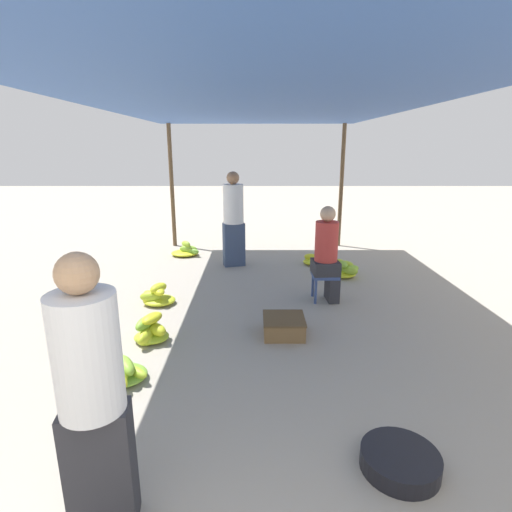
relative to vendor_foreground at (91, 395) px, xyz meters
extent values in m
cylinder|color=brown|center=(-0.88, 6.38, 0.42)|extent=(0.08, 0.08, 2.44)
cylinder|color=brown|center=(2.54, 6.38, 0.42)|extent=(0.08, 0.08, 2.44)
cube|color=#33569E|center=(0.83, 3.10, 1.66)|extent=(3.82, 6.96, 0.04)
cube|color=#2D2D33|center=(0.00, 0.00, -0.44)|extent=(0.36, 0.23, 0.71)
cylinder|color=white|center=(0.00, 0.00, 0.23)|extent=(0.37, 0.37, 0.62)
sphere|color=tan|center=(0.00, 0.00, 0.64)|extent=(0.20, 0.20, 0.20)
cube|color=#384C84|center=(1.74, 3.30, -0.45)|extent=(0.34, 0.34, 0.04)
cylinder|color=#384C84|center=(1.60, 3.16, -0.63)|extent=(0.04, 0.04, 0.33)
cylinder|color=#384C84|center=(1.88, 3.16, -0.63)|extent=(0.04, 0.04, 0.33)
cylinder|color=#384C84|center=(1.60, 3.44, -0.63)|extent=(0.04, 0.04, 0.33)
cylinder|color=#384C84|center=(1.88, 3.44, -0.63)|extent=(0.04, 0.04, 0.33)
cube|color=#2D2D33|center=(1.84, 3.29, -0.61)|extent=(0.16, 0.31, 0.37)
cube|color=#2D2D33|center=(1.74, 3.30, -0.34)|extent=(0.36, 0.36, 0.18)
cylinder|color=#BF3833|center=(1.74, 3.30, 0.01)|extent=(0.32, 0.32, 0.52)
sphere|color=tan|center=(1.74, 3.30, 0.37)|extent=(0.20, 0.20, 0.20)
cylinder|color=black|center=(1.74, 0.37, -0.74)|extent=(0.50, 0.50, 0.12)
ellipsoid|color=#CDD628|center=(-0.37, 1.37, -0.68)|extent=(0.30, 0.23, 0.10)
ellipsoid|color=#CCD628|center=(-0.54, 1.39, -0.73)|extent=(0.25, 0.27, 0.12)
ellipsoid|color=#B7CD2B|center=(-0.54, 1.33, -0.74)|extent=(0.24, 0.25, 0.11)
ellipsoid|color=yellow|center=(-0.34, 1.24, -0.70)|extent=(0.26, 0.28, 0.10)
ellipsoid|color=#88BB34|center=(-0.33, 1.37, -0.65)|extent=(0.30, 0.35, 0.14)
ellipsoid|color=#AECA2D|center=(-0.39, 1.26, -0.69)|extent=(0.28, 0.18, 0.14)
ellipsoid|color=#A9C82E|center=(-0.25, 1.37, -0.71)|extent=(0.33, 0.25, 0.09)
ellipsoid|color=#80B735|center=(-0.37, 1.37, -0.75)|extent=(0.45, 0.39, 0.10)
ellipsoid|color=#C3D229|center=(-0.32, 2.03, -0.69)|extent=(0.17, 0.33, 0.14)
ellipsoid|color=#BED02A|center=(-0.34, 2.26, -0.72)|extent=(0.20, 0.30, 0.11)
ellipsoid|color=yellow|center=(-0.21, 2.09, -0.65)|extent=(0.27, 0.26, 0.12)
ellipsoid|color=yellow|center=(-0.27, 2.12, -0.54)|extent=(0.25, 0.31, 0.10)
ellipsoid|color=#82B835|center=(-0.34, 2.12, -0.59)|extent=(0.21, 0.34, 0.13)
ellipsoid|color=#B1CB2C|center=(-0.34, 2.02, -0.73)|extent=(0.25, 0.22, 0.13)
ellipsoid|color=#AAC82E|center=(-0.29, 2.11, -0.75)|extent=(0.37, 0.32, 0.10)
ellipsoid|color=yellow|center=(-0.46, 3.14, -0.61)|extent=(0.29, 0.33, 0.10)
ellipsoid|color=yellow|center=(-0.45, 3.15, -0.57)|extent=(0.26, 0.31, 0.12)
ellipsoid|color=#ACC92D|center=(-0.55, 3.10, -0.68)|extent=(0.27, 0.13, 0.14)
ellipsoid|color=yellow|center=(-0.55, 3.15, -0.71)|extent=(0.28, 0.30, 0.11)
ellipsoid|color=#AFCA2D|center=(-0.58, 3.14, -0.68)|extent=(0.24, 0.24, 0.13)
ellipsoid|color=yellow|center=(-0.52, 3.18, -0.71)|extent=(0.12, 0.21, 0.12)
ellipsoid|color=#C8D428|center=(-0.45, 3.15, -0.75)|extent=(0.42, 0.37, 0.10)
ellipsoid|color=#A6C72E|center=(-0.46, 5.64, -0.74)|extent=(0.27, 0.26, 0.10)
ellipsoid|color=#73B237|center=(-0.39, 5.52, -0.69)|extent=(0.34, 0.26, 0.12)
ellipsoid|color=#97C131|center=(-0.50, 5.57, -0.57)|extent=(0.24, 0.25, 0.13)
ellipsoid|color=#89BB34|center=(-0.45, 5.53, -0.66)|extent=(0.35, 0.17, 0.14)
ellipsoid|color=yellow|center=(-0.53, 5.58, -0.75)|extent=(0.51, 0.45, 0.10)
ellipsoid|color=#B1CB2C|center=(2.25, 4.34, -0.60)|extent=(0.29, 0.28, 0.10)
ellipsoid|color=#74B337|center=(2.17, 4.34, -0.63)|extent=(0.18, 0.26, 0.15)
ellipsoid|color=#97C131|center=(2.29, 4.19, -0.66)|extent=(0.29, 0.26, 0.12)
ellipsoid|color=#BFD12A|center=(2.13, 4.32, -0.59)|extent=(0.23, 0.17, 0.14)
ellipsoid|color=#89BB34|center=(2.32, 4.25, -0.66)|extent=(0.32, 0.24, 0.13)
ellipsoid|color=#88BB34|center=(2.18, 4.26, -0.58)|extent=(0.17, 0.27, 0.11)
ellipsoid|color=#C5D329|center=(2.25, 4.41, -0.64)|extent=(0.31, 0.25, 0.12)
ellipsoid|color=#CDD627|center=(2.18, 4.30, -0.75)|extent=(0.45, 0.40, 0.10)
ellipsoid|color=#B7CE2B|center=(2.00, 5.04, -0.73)|extent=(0.30, 0.21, 0.09)
ellipsoid|color=#A1C52F|center=(2.01, 4.94, -0.72)|extent=(0.26, 0.24, 0.10)
ellipsoid|color=#B4CC2C|center=(1.77, 5.13, -0.74)|extent=(0.20, 0.31, 0.12)
ellipsoid|color=yellow|center=(1.91, 4.84, -0.74)|extent=(0.25, 0.27, 0.12)
ellipsoid|color=yellow|center=(1.80, 4.99, -0.67)|extent=(0.30, 0.23, 0.12)
ellipsoid|color=#85BA34|center=(1.87, 4.96, -0.68)|extent=(0.30, 0.17, 0.15)
ellipsoid|color=yellow|center=(1.85, 4.98, -0.75)|extent=(0.40, 0.35, 0.10)
cube|color=brown|center=(1.13, 2.27, -0.71)|extent=(0.44, 0.44, 0.18)
cube|color=brown|center=(1.13, 2.27, -0.61)|extent=(0.45, 0.45, 0.02)
cube|color=#384766|center=(0.44, 4.93, -0.42)|extent=(0.40, 0.29, 0.75)
cylinder|color=white|center=(0.44, 4.93, 0.28)|extent=(0.42, 0.42, 0.65)
sphere|color=#9E704C|center=(0.44, 4.93, 0.71)|extent=(0.21, 0.21, 0.21)
camera|label=1|loc=(0.82, -1.74, 1.20)|focal=28.00mm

